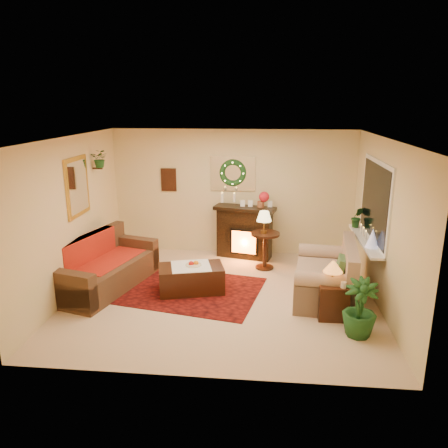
# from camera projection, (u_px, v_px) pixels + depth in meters

# --- Properties ---
(floor) EXTENTS (5.00, 5.00, 0.00)m
(floor) POSITION_uv_depth(u_px,v_px,m) (222.00, 296.00, 7.30)
(floor) COLOR beige
(floor) RESTS_ON ground
(ceiling) EXTENTS (5.00, 5.00, 0.00)m
(ceiling) POSITION_uv_depth(u_px,v_px,m) (222.00, 138.00, 6.59)
(ceiling) COLOR white
(ceiling) RESTS_ON ground
(wall_back) EXTENTS (5.00, 5.00, 0.00)m
(wall_back) POSITION_uv_depth(u_px,v_px,m) (233.00, 193.00, 9.10)
(wall_back) COLOR #EFD88C
(wall_back) RESTS_ON ground
(wall_front) EXTENTS (5.00, 5.00, 0.00)m
(wall_front) POSITION_uv_depth(u_px,v_px,m) (201.00, 275.00, 4.79)
(wall_front) COLOR #EFD88C
(wall_front) RESTS_ON ground
(wall_left) EXTENTS (4.50, 4.50, 0.00)m
(wall_left) POSITION_uv_depth(u_px,v_px,m) (71.00, 217.00, 7.18)
(wall_left) COLOR #EFD88C
(wall_left) RESTS_ON ground
(wall_right) EXTENTS (4.50, 4.50, 0.00)m
(wall_right) POSITION_uv_depth(u_px,v_px,m) (383.00, 225.00, 6.71)
(wall_right) COLOR #EFD88C
(wall_right) RESTS_ON ground
(area_rug) EXTENTS (2.66, 2.20, 0.01)m
(area_rug) POSITION_uv_depth(u_px,v_px,m) (189.00, 290.00, 7.51)
(area_rug) COLOR #4F040B
(area_rug) RESTS_ON floor
(sofa) EXTENTS (1.45, 2.25, 0.89)m
(sofa) POSITION_uv_depth(u_px,v_px,m) (106.00, 264.00, 7.53)
(sofa) COLOR brown
(sofa) RESTS_ON floor
(red_throw) EXTENTS (0.85, 1.39, 0.02)m
(red_throw) POSITION_uv_depth(u_px,v_px,m) (105.00, 259.00, 7.67)
(red_throw) COLOR red
(red_throw) RESTS_ON sofa
(fireplace) EXTENTS (1.15, 0.60, 1.01)m
(fireplace) POSITION_uv_depth(u_px,v_px,m) (245.00, 232.00, 8.98)
(fireplace) COLOR black
(fireplace) RESTS_ON floor
(poinsettia) EXTENTS (0.21, 0.21, 0.21)m
(poinsettia) POSITION_uv_depth(u_px,v_px,m) (264.00, 197.00, 8.69)
(poinsettia) COLOR red
(poinsettia) RESTS_ON fireplace
(mantel_candle_a) EXTENTS (0.07, 0.07, 0.20)m
(mantel_candle_a) POSITION_uv_depth(u_px,v_px,m) (222.00, 198.00, 8.80)
(mantel_candle_a) COLOR white
(mantel_candle_a) RESTS_ON fireplace
(mantel_candle_b) EXTENTS (0.06, 0.06, 0.17)m
(mantel_candle_b) POSITION_uv_depth(u_px,v_px,m) (234.00, 198.00, 8.80)
(mantel_candle_b) COLOR white
(mantel_candle_b) RESTS_ON fireplace
(mantel_mirror) EXTENTS (0.92, 0.02, 0.72)m
(mantel_mirror) POSITION_uv_depth(u_px,v_px,m) (233.00, 174.00, 8.97)
(mantel_mirror) COLOR white
(mantel_mirror) RESTS_ON wall_back
(wreath) EXTENTS (0.55, 0.11, 0.55)m
(wreath) POSITION_uv_depth(u_px,v_px,m) (233.00, 173.00, 8.93)
(wreath) COLOR #194719
(wreath) RESTS_ON wall_back
(wall_art) EXTENTS (0.32, 0.03, 0.48)m
(wall_art) POSITION_uv_depth(u_px,v_px,m) (169.00, 180.00, 9.14)
(wall_art) COLOR #381E11
(wall_art) RESTS_ON wall_back
(gold_mirror) EXTENTS (0.03, 0.84, 1.00)m
(gold_mirror) POSITION_uv_depth(u_px,v_px,m) (77.00, 187.00, 7.34)
(gold_mirror) COLOR gold
(gold_mirror) RESTS_ON wall_left
(hanging_plant) EXTENTS (0.33, 0.28, 0.36)m
(hanging_plant) POSITION_uv_depth(u_px,v_px,m) (101.00, 167.00, 7.99)
(hanging_plant) COLOR #194719
(hanging_plant) RESTS_ON wall_left
(loveseat) EXTENTS (1.11, 1.70, 0.93)m
(loveseat) POSITION_uv_depth(u_px,v_px,m) (325.00, 273.00, 7.16)
(loveseat) COLOR gray
(loveseat) RESTS_ON floor
(window_frame) EXTENTS (0.03, 1.86, 1.36)m
(window_frame) POSITION_uv_depth(u_px,v_px,m) (375.00, 201.00, 7.17)
(window_frame) COLOR white
(window_frame) RESTS_ON wall_right
(window_glass) EXTENTS (0.02, 1.70, 1.22)m
(window_glass) POSITION_uv_depth(u_px,v_px,m) (374.00, 201.00, 7.17)
(window_glass) COLOR black
(window_glass) RESTS_ON wall_right
(window_sill) EXTENTS (0.22, 1.86, 0.04)m
(window_sill) POSITION_uv_depth(u_px,v_px,m) (365.00, 240.00, 7.37)
(window_sill) COLOR white
(window_sill) RESTS_ON wall_right
(mini_tree) EXTENTS (0.21, 0.21, 0.31)m
(mini_tree) POSITION_uv_depth(u_px,v_px,m) (372.00, 238.00, 6.92)
(mini_tree) COLOR silver
(mini_tree) RESTS_ON window_sill
(sill_plant) EXTENTS (0.28, 0.22, 0.50)m
(sill_plant) POSITION_uv_depth(u_px,v_px,m) (357.00, 217.00, 8.01)
(sill_plant) COLOR #14441A
(sill_plant) RESTS_ON window_sill
(side_table_round) EXTENTS (0.69, 0.69, 0.72)m
(side_table_round) POSITION_uv_depth(u_px,v_px,m) (265.00, 252.00, 8.42)
(side_table_round) COLOR #553022
(side_table_round) RESTS_ON floor
(lamp_cream) EXTENTS (0.28, 0.28, 0.43)m
(lamp_cream) POSITION_uv_depth(u_px,v_px,m) (264.00, 225.00, 8.25)
(lamp_cream) COLOR #FFE698
(lamp_cream) RESTS_ON side_table_round
(end_table_square) EXTENTS (0.44, 0.44, 0.53)m
(end_table_square) POSITION_uv_depth(u_px,v_px,m) (332.00, 300.00, 6.53)
(end_table_square) COLOR #553011
(end_table_square) RESTS_ON floor
(lamp_tiffany) EXTENTS (0.29, 0.29, 0.42)m
(lamp_tiffany) POSITION_uv_depth(u_px,v_px,m) (333.00, 271.00, 6.37)
(lamp_tiffany) COLOR orange
(lamp_tiffany) RESTS_ON end_table_square
(coffee_table) EXTENTS (1.19, 0.85, 0.45)m
(coffee_table) POSITION_uv_depth(u_px,v_px,m) (191.00, 280.00, 7.42)
(coffee_table) COLOR #4D2A1D
(coffee_table) RESTS_ON floor
(fruit_bowl) EXTENTS (0.27, 0.27, 0.06)m
(fruit_bowl) POSITION_uv_depth(u_px,v_px,m) (194.00, 266.00, 7.38)
(fruit_bowl) COLOR beige
(fruit_bowl) RESTS_ON coffee_table
(floor_palm) EXTENTS (1.55, 1.55, 2.47)m
(floor_palm) POSITION_uv_depth(u_px,v_px,m) (360.00, 306.00, 5.95)
(floor_palm) COLOR #27542A
(floor_palm) RESTS_ON floor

